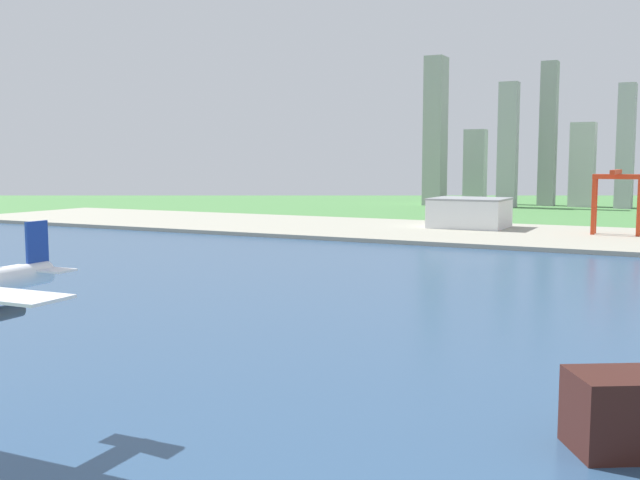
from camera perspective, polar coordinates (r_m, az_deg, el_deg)
ground_plane at (r=273.71m, az=7.33°, el=-3.42°), size 2400.00×2400.00×0.00m
water_bay at (r=218.99m, az=2.04°, el=-5.74°), size 840.00×360.00×0.15m
industrial_pier at (r=455.70m, az=15.36°, el=0.35°), size 840.00×140.00×2.50m
port_crane_red at (r=459.68m, az=22.16°, el=3.84°), size 27.07×47.86×38.32m
warehouse_main at (r=489.59m, az=11.60°, el=2.11°), size 47.90×42.53×19.30m
distant_skyline at (r=777.26m, az=19.58°, el=6.61°), size 314.39×69.73×154.56m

